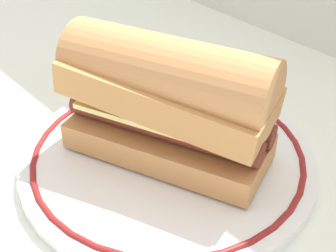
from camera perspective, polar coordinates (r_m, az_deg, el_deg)
ground_plane at (r=0.47m, az=3.34°, el=-4.94°), size 1.50×1.50×0.00m
plate at (r=0.47m, az=-0.00°, el=-3.65°), size 0.29×0.29×0.01m
sausage_sandwich at (r=0.43m, az=0.00°, el=3.33°), size 0.21×0.14×0.12m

